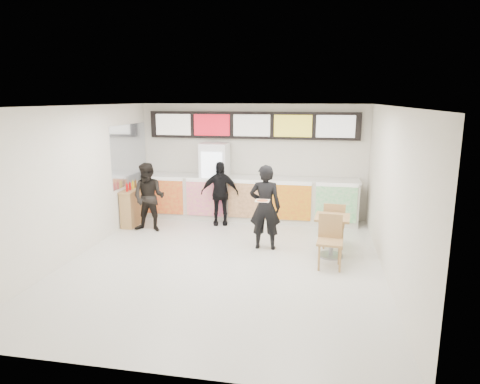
% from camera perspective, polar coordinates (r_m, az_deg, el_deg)
% --- Properties ---
extents(floor, '(7.00, 7.00, 0.00)m').
position_cam_1_polar(floor, '(8.44, -2.16, -9.41)').
color(floor, beige).
rests_on(floor, ground).
extents(ceiling, '(7.00, 7.00, 0.00)m').
position_cam_1_polar(ceiling, '(7.84, -2.34, 11.40)').
color(ceiling, white).
rests_on(ceiling, wall_back).
extents(wall_back, '(6.00, 0.00, 6.00)m').
position_cam_1_polar(wall_back, '(11.40, 1.65, 4.13)').
color(wall_back, silver).
rests_on(wall_back, floor).
extents(wall_left, '(0.00, 7.00, 7.00)m').
position_cam_1_polar(wall_left, '(9.14, -20.91, 1.27)').
color(wall_left, silver).
rests_on(wall_left, floor).
extents(wall_right, '(0.00, 7.00, 7.00)m').
position_cam_1_polar(wall_right, '(7.92, 19.44, -0.23)').
color(wall_right, silver).
rests_on(wall_right, floor).
extents(service_counter, '(5.56, 0.77, 1.14)m').
position_cam_1_polar(service_counter, '(11.18, 1.29, -0.87)').
color(service_counter, silver).
rests_on(service_counter, floor).
extents(menu_board, '(5.50, 0.14, 0.70)m').
position_cam_1_polar(menu_board, '(11.22, 1.61, 8.88)').
color(menu_board, black).
rests_on(menu_board, wall_back).
extents(drinks_fridge, '(0.70, 0.67, 2.00)m').
position_cam_1_polar(drinks_fridge, '(11.29, -3.37, 1.47)').
color(drinks_fridge, white).
rests_on(drinks_fridge, floor).
extents(mirror_panel, '(0.01, 2.00, 1.50)m').
position_cam_1_polar(mirror_panel, '(11.24, -14.50, 4.91)').
color(mirror_panel, '#B2B7BF').
rests_on(mirror_panel, wall_left).
extents(customer_main, '(0.67, 0.45, 1.81)m').
position_cam_1_polar(customer_main, '(8.97, 3.37, -2.04)').
color(customer_main, black).
rests_on(customer_main, floor).
extents(customer_left, '(0.81, 0.63, 1.65)m').
position_cam_1_polar(customer_left, '(10.40, -12.05, -0.71)').
color(customer_left, black).
rests_on(customer_left, floor).
extents(customer_mid, '(1.00, 0.57, 1.61)m').
position_cam_1_polar(customer_mid, '(10.73, -2.74, -0.16)').
color(customer_mid, black).
rests_on(customer_mid, floor).
extents(pizza_slice, '(0.36, 0.36, 0.02)m').
position_cam_1_polar(pizza_slice, '(8.48, 3.00, -1.12)').
color(pizza_slice, beige).
rests_on(pizza_slice, customer_main).
extents(cafe_table, '(0.72, 1.73, 1.00)m').
position_cam_1_polar(cafe_table, '(8.77, 12.16, -4.81)').
color(cafe_table, tan).
rests_on(cafe_table, floor).
extents(condiment_ledge, '(0.33, 0.82, 1.09)m').
position_cam_1_polar(condiment_ledge, '(11.05, -14.20, -1.97)').
color(condiment_ledge, tan).
rests_on(condiment_ledge, floor).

